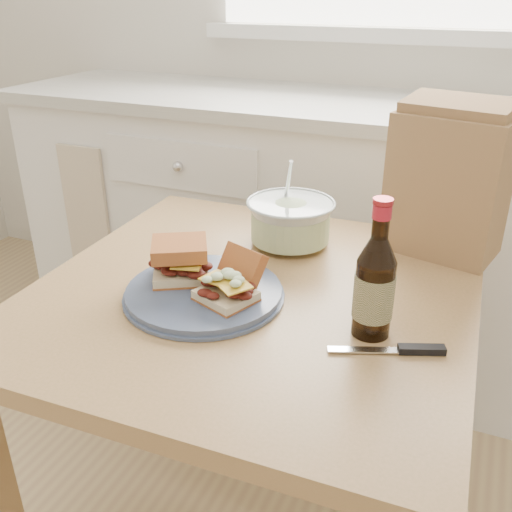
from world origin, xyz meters
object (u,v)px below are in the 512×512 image
at_px(plate, 204,293).
at_px(beer_bottle, 375,286).
at_px(dining_table, 253,332).
at_px(coleslaw_bowl, 290,223).
at_px(paper_bag, 448,185).

relative_size(plate, beer_bottle, 1.22).
height_order(dining_table, beer_bottle, beer_bottle).
height_order(coleslaw_bowl, beer_bottle, beer_bottle).
bearing_deg(coleslaw_bowl, beer_bottle, -49.19).
xyz_separation_m(dining_table, plate, (-0.08, -0.07, 0.12)).
bearing_deg(paper_bag, coleslaw_bowl, -148.57).
distance_m(plate, coleslaw_bowl, 0.32).
xyz_separation_m(dining_table, coleslaw_bowl, (-0.01, 0.23, 0.16)).
bearing_deg(dining_table, plate, -138.38).
height_order(plate, paper_bag, paper_bag).
relative_size(dining_table, plate, 2.91).
bearing_deg(paper_bag, beer_bottle, -86.03).
relative_size(beer_bottle, paper_bag, 0.80).
bearing_deg(paper_bag, plate, -120.58).
bearing_deg(coleslaw_bowl, dining_table, -88.40).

